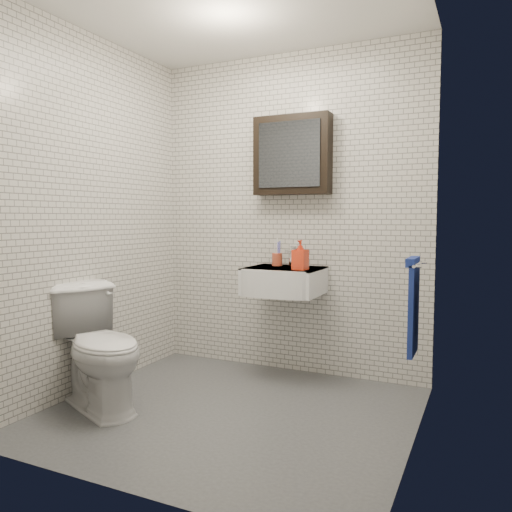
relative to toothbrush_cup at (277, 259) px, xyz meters
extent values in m
cube|color=#46494D|center=(0.05, -0.89, -0.90)|extent=(2.20, 2.00, 0.01)
cube|color=silver|center=(0.05, 0.11, 0.35)|extent=(2.20, 0.02, 2.50)
cube|color=silver|center=(0.05, -1.89, 0.35)|extent=(2.20, 0.02, 2.50)
cube|color=silver|center=(-1.05, -0.89, 0.35)|extent=(0.02, 2.00, 2.50)
cube|color=silver|center=(1.15, -0.89, 0.35)|extent=(0.02, 2.00, 2.50)
cube|color=white|center=(0.05, -0.89, 1.60)|extent=(2.20, 2.00, 0.02)
cube|color=white|center=(0.10, -0.11, -0.15)|extent=(0.55, 0.45, 0.20)
cylinder|color=silver|center=(0.10, -0.09, -0.07)|extent=(0.31, 0.31, 0.02)
cylinder|color=silver|center=(0.10, -0.09, -0.06)|extent=(0.04, 0.04, 0.01)
cube|color=white|center=(0.10, -0.11, -0.06)|extent=(0.55, 0.45, 0.01)
cylinder|color=silver|center=(0.10, 0.05, -0.02)|extent=(0.06, 0.06, 0.06)
cylinder|color=silver|center=(0.10, 0.05, 0.04)|extent=(0.03, 0.03, 0.08)
cylinder|color=silver|center=(0.10, -0.01, 0.07)|extent=(0.02, 0.12, 0.02)
cube|color=silver|center=(0.10, 0.08, 0.09)|extent=(0.02, 0.09, 0.01)
cube|color=black|center=(0.10, 0.04, 0.80)|extent=(0.60, 0.14, 0.60)
cube|color=#3F444C|center=(0.10, -0.03, 0.80)|extent=(0.49, 0.01, 0.49)
cylinder|color=silver|center=(1.11, -0.54, 0.05)|extent=(0.02, 0.30, 0.02)
cylinder|color=silver|center=(1.13, -0.41, 0.05)|extent=(0.04, 0.02, 0.02)
cylinder|color=silver|center=(1.13, -0.66, 0.05)|extent=(0.04, 0.02, 0.02)
cube|color=navy|center=(1.10, -0.54, -0.22)|extent=(0.03, 0.26, 0.54)
cube|color=navy|center=(1.09, -0.54, 0.06)|extent=(0.05, 0.26, 0.05)
cylinder|color=#BD4A2F|center=(0.00, 0.00, -0.01)|extent=(0.09, 0.09, 0.10)
cylinder|color=white|center=(-0.01, -0.01, 0.06)|extent=(0.02, 0.03, 0.19)
cylinder|color=#4347D9|center=(0.01, -0.01, 0.05)|extent=(0.01, 0.02, 0.17)
cylinder|color=white|center=(-0.01, 0.01, 0.06)|extent=(0.02, 0.04, 0.20)
cylinder|color=#4347D9|center=(0.02, 0.01, 0.05)|extent=(0.02, 0.04, 0.18)
imported|color=#E05517|center=(0.28, -0.23, 0.05)|extent=(0.10, 0.11, 0.22)
imported|color=white|center=(-0.75, -1.16, -0.51)|extent=(0.89, 0.71, 0.79)
camera|label=1|loc=(1.49, -3.57, 0.32)|focal=35.00mm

